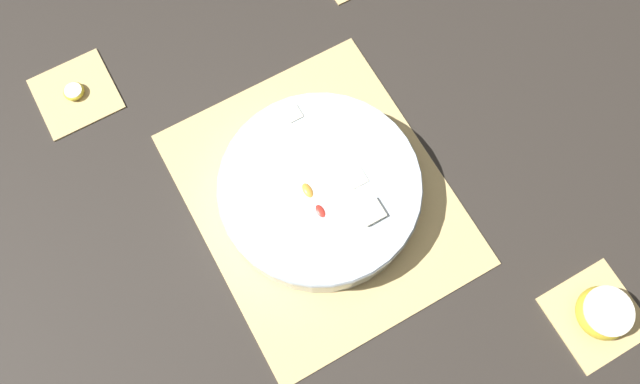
{
  "coord_description": "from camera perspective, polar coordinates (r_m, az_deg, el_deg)",
  "views": [
    {
      "loc": [
        0.26,
        -0.14,
        0.9
      ],
      "look_at": [
        0.0,
        0.0,
        0.03
      ],
      "focal_mm": 35.0,
      "sensor_mm": 36.0,
      "label": 1
    }
  ],
  "objects": [
    {
      "name": "bamboo_mat_center",
      "position": [
        0.95,
        0.0,
        -0.52
      ],
      "size": [
        0.44,
        0.37,
        0.01
      ],
      "color": "#D6B775",
      "rests_on": "ground_plane"
    },
    {
      "name": "apple_half",
      "position": [
        0.97,
        24.48,
        -10.02
      ],
      "size": [
        0.08,
        0.08,
        0.04
      ],
      "color": "gold",
      "rests_on": "coaster_mat_far_right"
    },
    {
      "name": "banana_coin_single",
      "position": [
        1.09,
        -21.59,
        8.56
      ],
      "size": [
        0.03,
        0.03,
        0.01
      ],
      "color": "#F7EFC6",
      "rests_on": "coaster_mat_near_left"
    },
    {
      "name": "fruit_salad_bowl",
      "position": [
        0.91,
        0.08,
        0.24
      ],
      "size": [
        0.3,
        0.3,
        0.07
      ],
      "color": "silver",
      "rests_on": "bamboo_mat_center"
    },
    {
      "name": "coaster_mat_near_left",
      "position": [
        1.09,
        -21.46,
        8.39
      ],
      "size": [
        0.12,
        0.12,
        0.01
      ],
      "color": "#D6B775",
      "rests_on": "ground_plane"
    },
    {
      "name": "coaster_mat_far_right",
      "position": [
        0.99,
        23.91,
        -10.26
      ],
      "size": [
        0.12,
        0.12,
        0.01
      ],
      "color": "#D6B775",
      "rests_on": "ground_plane"
    },
    {
      "name": "ground_plane",
      "position": [
        0.95,
        0.0,
        -0.58
      ],
      "size": [
        6.0,
        6.0,
        0.0
      ],
      "primitive_type": "plane",
      "color": "#2D2823"
    }
  ]
}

